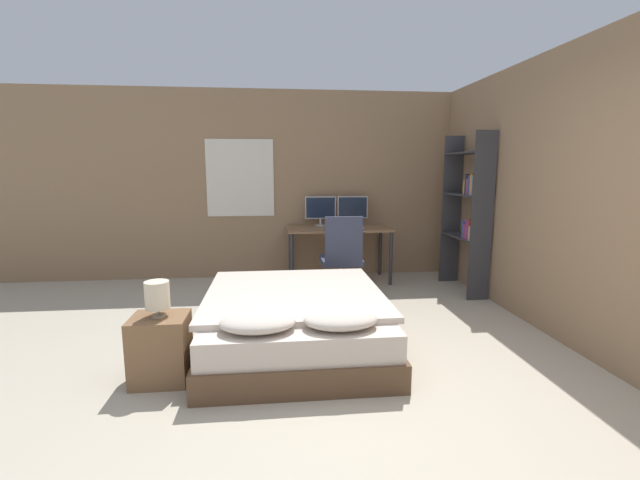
{
  "coord_description": "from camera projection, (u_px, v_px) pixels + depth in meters",
  "views": [
    {
      "loc": [
        -0.6,
        -2.48,
        1.59
      ],
      "look_at": [
        -0.06,
        2.52,
        0.75
      ],
      "focal_mm": 24.0,
      "sensor_mm": 36.0,
      "label": 1
    }
  ],
  "objects": [
    {
      "name": "office_chair",
      "position": [
        341.0,
        264.0,
        5.28
      ],
      "size": [
        0.52,
        0.52,
        1.03
      ],
      "color": "black",
      "rests_on": "ground_plane"
    },
    {
      "name": "computer_mouse",
      "position": [
        362.0,
        228.0,
        5.81
      ],
      "size": [
        0.07,
        0.05,
        0.04
      ],
      "color": "#B7B7BC",
      "rests_on": "desk"
    },
    {
      "name": "keyboard",
      "position": [
        342.0,
        229.0,
        5.78
      ],
      "size": [
        0.37,
        0.13,
        0.02
      ],
      "color": "#B7B7BC",
      "rests_on": "desk"
    },
    {
      "name": "bed",
      "position": [
        295.0,
        320.0,
        3.84
      ],
      "size": [
        1.59,
        1.93,
        0.56
      ],
      "color": "brown",
      "rests_on": "ground_plane"
    },
    {
      "name": "wall_side_right",
      "position": [
        543.0,
        193.0,
        4.22
      ],
      "size": [
        0.06,
        12.0,
        2.7
      ],
      "color": "#8E7051",
      "rests_on": "ground_plane"
    },
    {
      "name": "monitor_left",
      "position": [
        320.0,
        209.0,
        6.2
      ],
      "size": [
        0.45,
        0.16,
        0.42
      ],
      "color": "#B7B7BC",
      "rests_on": "desk"
    },
    {
      "name": "nightstand",
      "position": [
        161.0,
        349.0,
        3.21
      ],
      "size": [
        0.41,
        0.36,
        0.51
      ],
      "color": "brown",
      "rests_on": "ground_plane"
    },
    {
      "name": "ground_plane",
      "position": [
        371.0,
        418.0,
        2.75
      ],
      "size": [
        20.0,
        20.0,
        0.0
      ],
      "primitive_type": "plane",
      "color": "#B2A893"
    },
    {
      "name": "bedside_lamp",
      "position": [
        157.0,
        295.0,
        3.14
      ],
      "size": [
        0.18,
        0.18,
        0.27
      ],
      "color": "gray",
      "rests_on": "nightstand"
    },
    {
      "name": "desk",
      "position": [
        339.0,
        234.0,
        6.04
      ],
      "size": [
        1.46,
        0.69,
        0.77
      ],
      "color": "#846042",
      "rests_on": "ground_plane"
    },
    {
      "name": "monitor_right",
      "position": [
        353.0,
        209.0,
        6.25
      ],
      "size": [
        0.45,
        0.16,
        0.42
      ],
      "color": "#B7B7BC",
      "rests_on": "desk"
    },
    {
      "name": "wall_back",
      "position": [
        314.0,
        185.0,
        6.3
      ],
      "size": [
        12.0,
        0.08,
        2.7
      ],
      "color": "#8E7051",
      "rests_on": "ground_plane"
    },
    {
      "name": "bookshelf",
      "position": [
        469.0,
        207.0,
        5.41
      ],
      "size": [
        0.27,
        0.92,
        2.03
      ],
      "color": "#333338",
      "rests_on": "ground_plane"
    }
  ]
}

